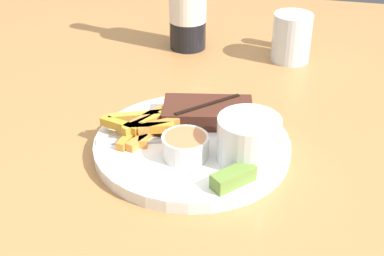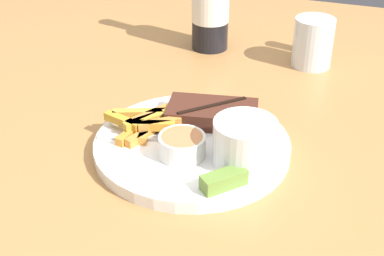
% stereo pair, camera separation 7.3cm
% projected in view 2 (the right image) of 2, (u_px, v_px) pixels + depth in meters
% --- Properties ---
extents(dining_table, '(1.42, 1.47, 0.72)m').
position_uv_depth(dining_table, '(192.00, 184.00, 0.78)').
color(dining_table, '#A87542').
rests_on(dining_table, ground_plane).
extents(dinner_plate, '(0.27, 0.27, 0.02)m').
position_uv_depth(dinner_plate, '(192.00, 146.00, 0.75)').
color(dinner_plate, white).
rests_on(dinner_plate, dining_table).
extents(steak_portion, '(0.14, 0.09, 0.03)m').
position_uv_depth(steak_portion, '(212.00, 113.00, 0.78)').
color(steak_portion, '#472319').
rests_on(steak_portion, dinner_plate).
extents(fries_pile, '(0.11, 0.11, 0.02)m').
position_uv_depth(fries_pile, '(148.00, 123.00, 0.76)').
color(fries_pile, orange).
rests_on(fries_pile, dinner_plate).
extents(coleslaw_cup, '(0.08, 0.08, 0.06)m').
position_uv_depth(coleslaw_cup, '(245.00, 140.00, 0.68)').
color(coleslaw_cup, white).
rests_on(coleslaw_cup, dinner_plate).
extents(dipping_sauce_cup, '(0.06, 0.06, 0.03)m').
position_uv_depth(dipping_sauce_cup, '(180.00, 144.00, 0.70)').
color(dipping_sauce_cup, silver).
rests_on(dipping_sauce_cup, dinner_plate).
extents(pickle_spear, '(0.05, 0.06, 0.02)m').
position_uv_depth(pickle_spear, '(224.00, 180.00, 0.65)').
color(pickle_spear, olive).
rests_on(pickle_spear, dinner_plate).
extents(fork_utensil, '(0.13, 0.05, 0.00)m').
position_uv_depth(fork_utensil, '(141.00, 137.00, 0.75)').
color(fork_utensil, '#B7B7BC').
rests_on(fork_utensil, dinner_plate).
extents(knife_utensil, '(0.06, 0.16, 0.01)m').
position_uv_depth(knife_utensil, '(194.00, 127.00, 0.77)').
color(knife_utensil, '#B7B7BC').
rests_on(knife_utensil, dinner_plate).
extents(beer_bottle, '(0.07, 0.07, 0.25)m').
position_uv_depth(beer_bottle, '(210.00, 4.00, 1.03)').
color(beer_bottle, black).
rests_on(beer_bottle, dining_table).
extents(drinking_glass, '(0.07, 0.07, 0.09)m').
position_uv_depth(drinking_glass, '(313.00, 42.00, 0.98)').
color(drinking_glass, silver).
rests_on(drinking_glass, dining_table).
extents(salt_shaker, '(0.03, 0.03, 0.07)m').
position_uv_depth(salt_shaker, '(307.00, 36.00, 1.04)').
color(salt_shaker, white).
rests_on(salt_shaker, dining_table).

